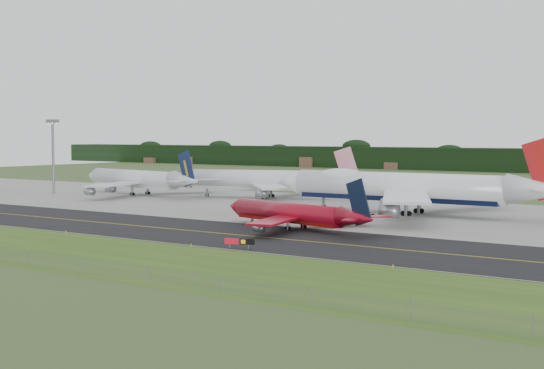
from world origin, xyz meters
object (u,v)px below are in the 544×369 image
(jet_navy_gold, at_px, (140,180))
(floodlight_mast, at_px, (53,143))
(jet_star_tail, at_px, (267,181))
(jet_ba_747, at_px, (407,188))
(taxiway_sign, at_px, (239,242))
(jet_red_737, at_px, (296,214))

(jet_navy_gold, bearing_deg, floodlight_mast, -155.02)
(jet_star_tail, distance_m, floodlight_mast, 71.85)
(jet_ba_747, relative_size, jet_navy_gold, 1.31)
(jet_navy_gold, distance_m, jet_star_tail, 42.30)
(jet_star_tail, xyz_separation_m, floodlight_mast, (-66.68, -24.27, 11.27))
(jet_ba_747, relative_size, jet_star_tail, 1.28)
(jet_ba_747, xyz_separation_m, jet_navy_gold, (-94.09, 7.51, -1.56))
(taxiway_sign, bearing_deg, jet_red_737, 102.98)
(jet_star_tail, relative_size, taxiway_sign, 11.69)
(jet_navy_gold, relative_size, taxiway_sign, 11.36)
(jet_red_737, height_order, jet_navy_gold, jet_navy_gold)
(jet_navy_gold, bearing_deg, jet_star_tail, 16.60)
(jet_red_737, height_order, floodlight_mast, floodlight_mast)
(jet_red_737, distance_m, jet_navy_gold, 98.62)
(jet_ba_747, xyz_separation_m, jet_red_737, (-7.01, -38.76, -3.31))
(jet_ba_747, height_order, jet_star_tail, jet_ba_747)
(jet_star_tail, height_order, floodlight_mast, floodlight_mast)
(jet_ba_747, height_order, jet_navy_gold, jet_ba_747)
(jet_ba_747, relative_size, taxiway_sign, 14.93)
(floodlight_mast, bearing_deg, jet_red_737, -16.75)
(jet_star_tail, bearing_deg, taxiway_sign, -58.44)
(floodlight_mast, bearing_deg, taxiway_sign, -27.39)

